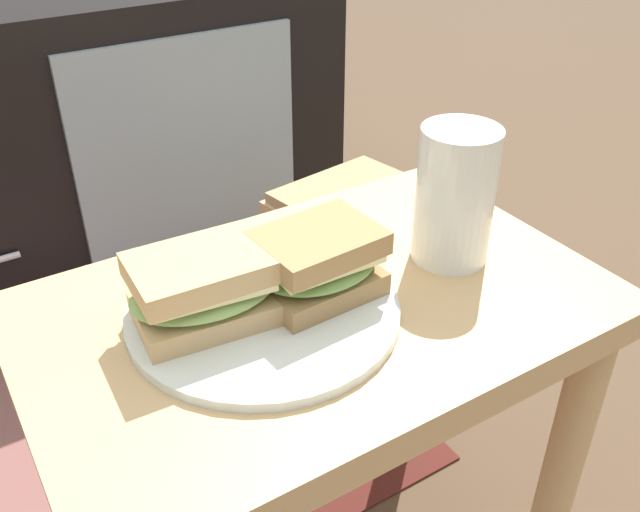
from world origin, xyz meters
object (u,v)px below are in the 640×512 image
object	(u,v)px
sandwich_back	(317,266)
beer_glass	(455,196)
sandwich_front	(204,289)
plate	(264,311)
tv_cabinet	(96,132)
paper_bag	(336,264)

from	to	relation	value
sandwich_back	beer_glass	xyz separation A→B (m)	(0.16, -0.00, 0.03)
sandwich_front	plate	bearing A→B (deg)	-12.75
beer_glass	tv_cabinet	bearing A→B (deg)	97.04
tv_cabinet	sandwich_back	size ratio (longest dim) A/B	7.77
sandwich_back	paper_bag	size ratio (longest dim) A/B	0.38
sandwich_front	tv_cabinet	bearing A→B (deg)	80.88
sandwich_front	beer_glass	xyz separation A→B (m)	(0.27, -0.02, 0.03)
sandwich_back	paper_bag	bearing A→B (deg)	54.42
sandwich_front	paper_bag	xyz separation A→B (m)	(0.41, 0.40, -0.34)
tv_cabinet	beer_glass	distance (m)	0.99
tv_cabinet	sandwich_front	world-z (taller)	tv_cabinet
paper_bag	plate	bearing A→B (deg)	-130.74
tv_cabinet	beer_glass	xyz separation A→B (m)	(0.12, -0.95, 0.24)
tv_cabinet	sandwich_back	bearing A→B (deg)	-92.72
tv_cabinet	plate	size ratio (longest dim) A/B	3.76
sandwich_front	beer_glass	bearing A→B (deg)	-5.27
tv_cabinet	sandwich_front	bearing A→B (deg)	-99.12
plate	sandwich_back	world-z (taller)	sandwich_back
tv_cabinet	sandwich_back	distance (m)	0.98
paper_bag	sandwich_back	bearing A→B (deg)	-125.58
beer_glass	paper_bag	xyz separation A→B (m)	(0.14, 0.43, -0.37)
tv_cabinet	sandwich_front	distance (m)	0.96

